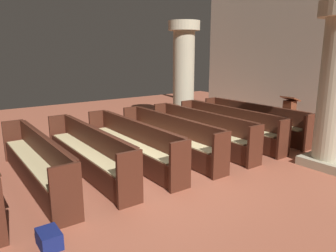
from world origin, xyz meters
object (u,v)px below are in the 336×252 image
object	(u,v)px
lectern	(289,117)
pew_row_1	(228,124)
pew_row_4	(132,142)
pew_row_2	(201,129)
pew_row_5	(88,150)
pew_row_0	(253,119)
pillar_far_side	(184,71)
pew_row_6	(35,160)
kneeler_box_navy	(49,239)
pew_row_3	(169,135)

from	to	relation	value
lectern	pew_row_1	bearing A→B (deg)	-99.46
pew_row_4	pew_row_2	bearing A→B (deg)	90.00
pew_row_5	pew_row_0	bearing A→B (deg)	90.00
pew_row_4	lectern	distance (m)	5.13
pew_row_2	pillar_far_side	size ratio (longest dim) A/B	1.05
pew_row_4	pew_row_6	distance (m)	1.97
pew_row_0	pew_row_5	bearing A→B (deg)	-90.00
pew_row_4	kneeler_box_navy	distance (m)	3.14
pew_row_4	lectern	xyz separation A→B (m)	(0.36, 5.12, -0.02)
pillar_far_side	pew_row_6	bearing A→B (deg)	-64.88
pew_row_1	lectern	bearing A→B (deg)	80.54
pillar_far_side	kneeler_box_navy	world-z (taller)	pillar_far_side
pew_row_4	kneeler_box_navy	xyz separation A→B (m)	(2.06, -2.35, -0.37)
pew_row_3	kneeler_box_navy	distance (m)	3.93
pew_row_4	pew_row_5	xyz separation A→B (m)	(0.00, -0.98, 0.00)
pew_row_0	pew_row_6	xyz separation A→B (m)	(0.00, -5.90, 0.00)
pew_row_4	pew_row_0	bearing A→B (deg)	90.00
pew_row_1	pew_row_3	xyz separation A→B (m)	(0.00, -1.97, 0.00)
pew_row_5	pew_row_3	bearing A→B (deg)	90.00
pew_row_6	pillar_far_side	size ratio (longest dim) A/B	1.05
pew_row_3	kneeler_box_navy	world-z (taller)	pew_row_3
pew_row_1	lectern	size ratio (longest dim) A/B	3.22
pew_row_3	pew_row_6	bearing A→B (deg)	-90.00
pew_row_2	pillar_far_side	distance (m)	3.18
lectern	pew_row_2	bearing A→B (deg)	-96.54
pew_row_1	pew_row_3	world-z (taller)	same
pew_row_2	pew_row_6	xyz separation A→B (m)	(0.00, -3.93, 0.00)
pew_row_2	pew_row_6	distance (m)	3.93
kneeler_box_navy	pew_row_5	bearing A→B (deg)	146.50
lectern	pew_row_4	bearing A→B (deg)	-94.04
pew_row_3	pew_row_2	bearing A→B (deg)	90.00
pew_row_3	lectern	world-z (taller)	lectern
pew_row_5	kneeler_box_navy	bearing A→B (deg)	-33.50
pew_row_3	pillar_far_side	distance (m)	3.73
pew_row_5	kneeler_box_navy	distance (m)	2.50
pew_row_1	pew_row_5	size ratio (longest dim) A/B	1.00
pew_row_0	kneeler_box_navy	xyz separation A→B (m)	(2.06, -6.28, -0.37)
kneeler_box_navy	pew_row_0	bearing A→B (deg)	108.14
pew_row_6	kneeler_box_navy	world-z (taller)	pew_row_6
pew_row_2	pew_row_4	bearing A→B (deg)	-90.00
pillar_far_side	kneeler_box_navy	distance (m)	7.55
pew_row_4	pew_row_5	distance (m)	0.98
pew_row_6	pew_row_2	bearing A→B (deg)	90.00
pew_row_3	lectern	distance (m)	4.15
pew_row_1	pew_row_5	world-z (taller)	same
pew_row_2	pew_row_6	size ratio (longest dim) A/B	1.00
pillar_far_side	lectern	bearing A→B (deg)	30.24
pew_row_2	lectern	xyz separation A→B (m)	(0.36, 3.15, -0.02)
pew_row_3	pillar_far_side	world-z (taller)	pillar_far_side
pew_row_0	pew_row_4	distance (m)	3.93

